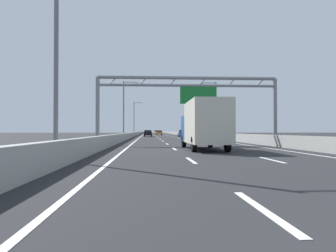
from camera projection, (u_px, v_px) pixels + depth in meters
name	position (u px, v px, depth m)	size (l,w,h in m)	color
ground_plane	(160.00, 135.00, 101.82)	(260.00, 260.00, 0.00)	#262628
lane_dash_left_0	(263.00, 210.00, 5.40)	(0.16, 3.00, 0.01)	white
lane_dash_left_1	(191.00, 160.00, 14.38)	(0.16, 3.00, 0.01)	white
lane_dash_left_2	(175.00, 149.00, 23.37)	(0.16, 3.00, 0.01)	white
lane_dash_left_3	(167.00, 144.00, 32.35)	(0.16, 3.00, 0.01)	white
lane_dash_left_4	(163.00, 141.00, 41.33)	(0.16, 3.00, 0.01)	white
lane_dash_left_5	(160.00, 139.00, 50.31)	(0.16, 3.00, 0.01)	white
lane_dash_left_6	(158.00, 138.00, 59.30)	(0.16, 3.00, 0.01)	white
lane_dash_left_7	(157.00, 137.00, 68.28)	(0.16, 3.00, 0.01)	white
lane_dash_left_8	(156.00, 136.00, 77.26)	(0.16, 3.00, 0.01)	white
lane_dash_left_9	(155.00, 136.00, 86.25)	(0.16, 3.00, 0.01)	white
lane_dash_left_10	(155.00, 135.00, 95.23)	(0.16, 3.00, 0.01)	white
lane_dash_left_11	(154.00, 135.00, 104.21)	(0.16, 3.00, 0.01)	white
lane_dash_left_12	(153.00, 135.00, 113.19)	(0.16, 3.00, 0.01)	white
lane_dash_left_13	(153.00, 134.00, 122.18)	(0.16, 3.00, 0.01)	white
lane_dash_left_14	(153.00, 134.00, 131.16)	(0.16, 3.00, 0.01)	white
lane_dash_left_15	(152.00, 134.00, 140.14)	(0.16, 3.00, 0.01)	white
lane_dash_left_16	(152.00, 134.00, 149.12)	(0.16, 3.00, 0.01)	white
lane_dash_left_17	(152.00, 133.00, 158.11)	(0.16, 3.00, 0.01)	white
lane_dash_right_1	(272.00, 160.00, 14.60)	(0.16, 3.00, 0.01)	white
lane_dash_right_2	(225.00, 149.00, 23.58)	(0.16, 3.00, 0.01)	white
lane_dash_right_3	(204.00, 144.00, 32.57)	(0.16, 3.00, 0.01)	white
lane_dash_right_4	(192.00, 141.00, 41.55)	(0.16, 3.00, 0.01)	white
lane_dash_right_5	(184.00, 139.00, 50.53)	(0.16, 3.00, 0.01)	white
lane_dash_right_6	(178.00, 138.00, 59.52)	(0.16, 3.00, 0.01)	white
lane_dash_right_7	(174.00, 137.00, 68.50)	(0.16, 3.00, 0.01)	white
lane_dash_right_8	(171.00, 136.00, 77.48)	(0.16, 3.00, 0.01)	white
lane_dash_right_9	(169.00, 136.00, 86.46)	(0.16, 3.00, 0.01)	white
lane_dash_right_10	(167.00, 135.00, 95.45)	(0.16, 3.00, 0.01)	white
lane_dash_right_11	(165.00, 135.00, 104.43)	(0.16, 3.00, 0.01)	white
lane_dash_right_12	(164.00, 135.00, 113.41)	(0.16, 3.00, 0.01)	white
lane_dash_right_13	(163.00, 134.00, 122.39)	(0.16, 3.00, 0.01)	white
lane_dash_right_14	(162.00, 134.00, 131.38)	(0.16, 3.00, 0.01)	white
lane_dash_right_15	(161.00, 134.00, 140.36)	(0.16, 3.00, 0.01)	white
lane_dash_right_16	(160.00, 134.00, 149.34)	(0.16, 3.00, 0.01)	white
lane_dash_right_17	(159.00, 133.00, 158.32)	(0.16, 3.00, 0.01)	white
edge_line_left	(142.00, 136.00, 89.53)	(0.16, 176.00, 0.01)	white
edge_line_right	(181.00, 136.00, 90.16)	(0.16, 176.00, 0.01)	white
barrier_left	(138.00, 133.00, 111.39)	(0.45, 220.00, 0.95)	#9E9E99
barrier_right	(179.00, 133.00, 112.23)	(0.45, 220.00, 0.95)	#9E9E99
sign_gantry	(189.00, 92.00, 30.60)	(16.89, 0.36, 6.36)	gray
streetlamp_left_near	(62.00, 37.00, 14.51)	(2.58, 0.28, 9.50)	slate
streetlamp_left_mid	(125.00, 106.00, 54.53)	(2.58, 0.28, 9.50)	slate
streetlamp_right_mid	(214.00, 106.00, 55.43)	(2.58, 0.28, 9.50)	slate
streetlamp_left_far	(135.00, 116.00, 94.56)	(2.58, 0.28, 9.50)	slate
streetlamp_right_far	(187.00, 117.00, 95.46)	(2.58, 0.28, 9.50)	slate
black_car	(148.00, 133.00, 73.70)	(1.78, 4.62, 1.44)	black
red_car	(149.00, 132.00, 130.02)	(1.71, 4.42, 1.48)	red
white_car	(156.00, 132.00, 137.82)	(1.78, 4.44, 1.49)	silver
green_car	(148.00, 132.00, 120.78)	(1.75, 4.21, 1.44)	#1E7A38
blue_car	(183.00, 133.00, 71.12)	(1.73, 4.11, 1.47)	#2347AD
orange_car	(159.00, 133.00, 101.96)	(1.75, 4.46, 1.41)	orange
box_truck	(204.00, 124.00, 22.52)	(2.36, 7.94, 3.25)	#194799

